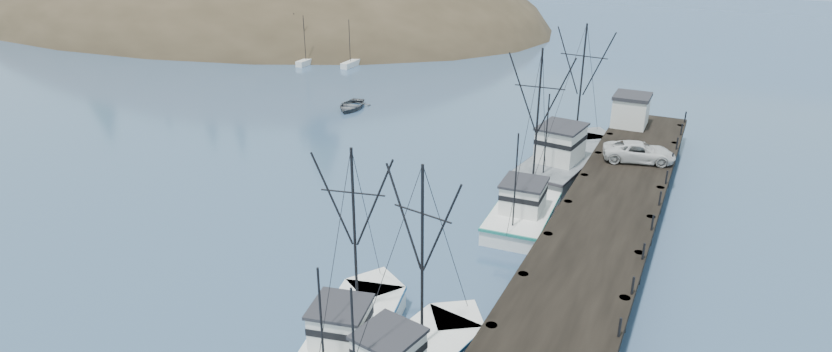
# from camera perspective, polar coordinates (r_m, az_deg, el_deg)

# --- Properties ---
(ground) EXTENTS (400.00, 400.00, 0.00)m
(ground) POSITION_cam_1_polar(r_m,az_deg,el_deg) (35.92, -11.84, -11.53)
(ground) COLOR #304A6C
(ground) RESTS_ON ground
(pier) EXTENTS (6.00, 44.00, 2.00)m
(pier) POSITION_cam_1_polar(r_m,az_deg,el_deg) (43.38, 16.52, -3.13)
(pier) COLOR black
(pier) RESTS_ON ground
(headland) EXTENTS (134.80, 78.00, 51.00)m
(headland) POSITION_cam_1_polar(r_m,az_deg,el_deg) (140.56, -17.29, 11.76)
(headland) COLOR #382D1E
(headland) RESTS_ON ground
(moored_sailboats) EXTENTS (18.07, 16.43, 6.35)m
(moored_sailboats) POSITION_cam_1_polar(r_m,az_deg,el_deg) (94.74, -7.53, 10.65)
(moored_sailboats) COLOR white
(moored_sailboats) RESTS_ON ground
(trawler_mid) EXTENTS (5.18, 10.39, 10.36)m
(trawler_mid) POSITION_cam_1_polar(r_m,az_deg,el_deg) (32.46, -5.64, -13.48)
(trawler_mid) COLOR white
(trawler_mid) RESTS_ON ground
(trawler_far) EXTENTS (4.26, 11.64, 11.85)m
(trawler_far) POSITION_cam_1_polar(r_m,az_deg,el_deg) (45.20, 9.78, -2.62)
(trawler_far) COLOR white
(trawler_far) RESTS_ON ground
(work_vessel) EXTENTS (5.82, 14.28, 12.07)m
(work_vessel) POSITION_cam_1_polar(r_m,az_deg,el_deg) (52.88, 13.18, 1.42)
(work_vessel) COLOR slate
(work_vessel) RESTS_ON ground
(pier_shed) EXTENTS (3.00, 3.20, 2.80)m
(pier_shed) POSITION_cam_1_polar(r_m,az_deg,el_deg) (59.72, 18.37, 5.54)
(pier_shed) COLOR silver
(pier_shed) RESTS_ON pier
(pickup_truck) EXTENTS (5.69, 3.60, 1.46)m
(pickup_truck) POSITION_cam_1_polar(r_m,az_deg,el_deg) (51.65, 19.02, 2.02)
(pickup_truck) COLOR silver
(pickup_truck) RESTS_ON pier
(motorboat) EXTENTS (4.27, 5.37, 1.00)m
(motorboat) POSITION_cam_1_polar(r_m,az_deg,el_deg) (69.18, -5.74, 5.91)
(motorboat) COLOR #4E5156
(motorboat) RESTS_ON ground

